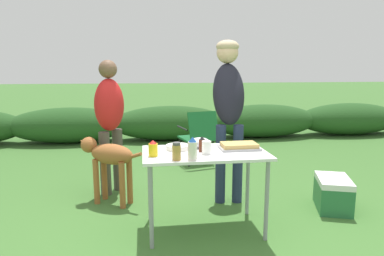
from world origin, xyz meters
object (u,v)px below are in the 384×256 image
Objects in this scene: food_tray at (239,146)px; paper_cup_stack at (206,147)px; plate_stack at (178,147)px; mustard_bottle at (153,149)px; dog at (109,158)px; cooler_box at (333,193)px; mixing_bowl at (200,142)px; mayo_bottle at (193,149)px; standing_person_in_olive_jacket at (228,98)px; folding_table at (205,160)px; spice_jar at (177,151)px; bbq_sauce_bottle at (202,144)px; camp_chair_green_behind_table at (199,134)px; standing_person_in_red_jacket at (110,115)px.

food_tray is 0.36m from paper_cup_stack.
mustard_bottle is (-0.23, -0.21, 0.04)m from plate_stack.
dog is at bearing 150.14° from food_tray.
paper_cup_stack is 0.46m from mustard_bottle.
cooler_box is (1.66, 0.15, -0.59)m from plate_stack.
food_tray is 1.89× the size of mixing_bowl.
mayo_bottle is 1.17m from standing_person_in_olive_jacket.
dog is at bearing 137.22° from paper_cup_stack.
food_tray is at bearing 9.30° from folding_table.
mayo_bottle reaches higher than dog.
paper_cup_stack is 0.22m from mayo_bottle.
mayo_bottle is 0.35m from mustard_bottle.
food_tray is at bearing 25.98° from spice_jar.
food_tray is at bearing 22.08° from paper_cup_stack.
spice_jar is 0.24m from mustard_bottle.
mustard_bottle is (-0.44, -0.26, 0.02)m from mixing_bowl.
food_tray is 1.47m from dog.
bbq_sauce_bottle is 0.17× the size of camp_chair_green_behind_table.
mustard_bottle is 0.25× the size of cooler_box.
standing_person_in_olive_jacket is 1.50m from cooler_box.
mixing_bowl is 2.05m from camp_chair_green_behind_table.
dog is at bearing 118.10° from mustard_bottle.
spice_jar reaches higher than dog.
dog reaches higher than cooler_box.
plate_stack is 0.31m from paper_cup_stack.
mixing_bowl is at bearing 95.20° from folding_table.
mayo_bottle is at bearing -114.65° from camp_chair_green_behind_table.
spice_jar is 0.09× the size of standing_person_in_red_jacket.
standing_person_in_olive_jacket is (0.67, 0.98, 0.33)m from spice_jar.
spice_jar is 0.13m from mayo_bottle.
spice_jar is 0.20× the size of dog.
food_tray is at bearing -60.04° from cooler_box.
mixing_bowl is at bearing 14.67° from plate_stack.
mustard_bottle is 0.19× the size of dog.
spice_jar reaches higher than bbq_sauce_bottle.
standing_person_in_red_jacket is (-1.25, 1.06, 0.16)m from food_tray.
food_tray is 3.19× the size of paper_cup_stack.
mustard_bottle reaches higher than camp_chair_green_behind_table.
bbq_sauce_bottle is 1.60m from cooler_box.
bbq_sauce_bottle is at bearing -112.73° from camp_chair_green_behind_table.
mayo_bottle is at bearing -26.06° from mustard_bottle.
mustard_bottle is at bearing -130.25° from standing_person_in_olive_jacket.
bbq_sauce_bottle reaches higher than plate_stack.
plate_stack is at bearing 139.70° from paper_cup_stack.
folding_table is 0.40m from spice_jar.
paper_cup_stack is 0.98m from standing_person_in_olive_jacket.
plate_stack is 1.87× the size of paper_cup_stack.
food_tray is 1.27m from cooler_box.
mixing_bowl is 0.44m from mayo_bottle.
dog is at bearing -140.84° from standing_person_in_red_jacket.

